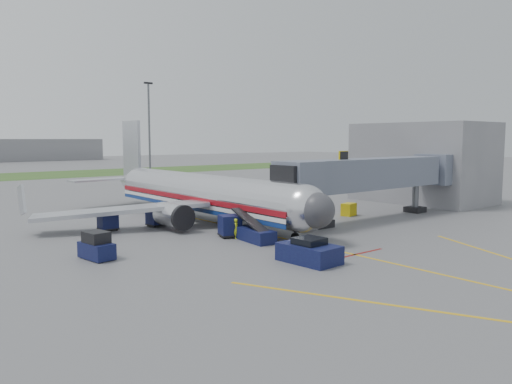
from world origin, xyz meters
TOP-DOWN VIEW (x-y plane):
  - ground at (0.00, 0.00)m, footprint 400.00×400.00m
  - grass_strip at (0.00, 90.00)m, footprint 300.00×25.00m
  - apron_markings at (0.00, -7.40)m, footprint 21.52×50.00m
  - airliner at (0.00, 15.25)m, footprint 32.10×35.67m
  - jet_bridge at (12.86, 5.00)m, footprint 25.30×4.00m
  - terminal at (30.00, 10.00)m, footprint 10.00×16.00m
  - light_mast_right at (25.00, 75.00)m, footprint 2.00×0.44m
  - pushback_tug at (-4.00, -3.50)m, footprint 2.63×4.05m
  - baggage_tug at (-14.40, 6.13)m, footprint 1.76×2.84m
  - baggage_cart_a at (-9.57, 15.80)m, footprint 1.55×1.55m
  - baggage_cart_b at (-3.00, 6.61)m, footprint 2.10×2.10m
  - baggage_cart_c at (-5.23, 15.12)m, footprint 1.64×1.64m
  - belt_loader at (-2.49, 4.05)m, footprint 1.97×4.90m
  - ground_power_cart at (13.46, 8.00)m, footprint 1.84×1.44m
  - ramp_worker at (-3.00, 5.72)m, footprint 0.70×0.70m

SIDE VIEW (x-z plane):
  - ground at x=0.00m, z-range 0.00..0.00m
  - apron_markings at x=0.00m, z-range 0.00..0.01m
  - grass_strip at x=0.00m, z-range 0.00..0.01m
  - belt_loader at x=-2.49m, z-range -0.59..1.75m
  - ground_power_cart at x=13.46m, z-range -0.01..1.29m
  - pushback_tug at x=-4.00m, z-range -0.13..1.50m
  - baggage_cart_c at x=-5.23m, z-range 0.01..1.58m
  - ramp_worker at x=-3.00m, z-range 0.00..1.63m
  - baggage_tug at x=-14.40m, z-range -0.11..1.75m
  - baggage_cart_a at x=-9.57m, z-range 0.02..1.64m
  - baggage_cart_b at x=-3.00m, z-range 0.02..1.81m
  - airliner at x=0.00m, z-range -2.48..7.77m
  - jet_bridge at x=12.86m, z-range 1.02..7.92m
  - terminal at x=30.00m, z-range 0.00..10.00m
  - light_mast_right at x=25.00m, z-range 0.58..20.98m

